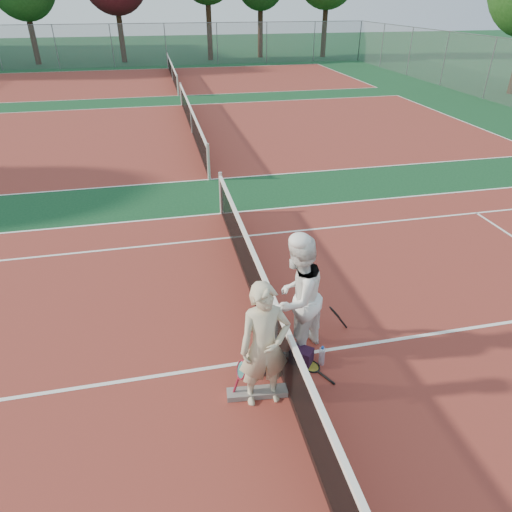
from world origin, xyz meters
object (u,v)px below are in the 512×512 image
Objects in this scene: racket_spare at (311,366)px; sports_bag_navy at (264,359)px; water_bottle at (322,356)px; player_a at (264,346)px; sports_bag_purple at (301,356)px; player_b at (297,297)px; racket_black_held at (334,320)px; net_main at (276,332)px; racket_red at (241,379)px.

sports_bag_navy is (-0.69, 0.17, 0.14)m from racket_spare.
sports_bag_navy is at bearing 171.22° from water_bottle.
player_a is 1.36m from water_bottle.
sports_bag_purple is (0.72, 0.57, -0.80)m from player_a.
player_b is at bearing 93.05° from sports_bag_purple.
racket_spare is 2.00× the size of water_bottle.
player_b is 6.14× the size of sports_bag_purple.
sports_bag_purple is at bearing 52.97° from player_b.
water_bottle is (-0.44, -0.68, -0.11)m from racket_black_held.
sports_bag_navy is 0.57m from sports_bag_purple.
net_main is at bearing 155.10° from sports_bag_purple.
water_bottle is at bearing -8.78° from sports_bag_navy.
player_b is at bearing 25.07° from racket_red.
sports_bag_navy is (-0.20, -0.14, -0.36)m from net_main.
player_b is 3.42× the size of racket_red.
sports_bag_purple is at bearing 13.85° from racket_spare.
net_main is 0.92m from player_a.
sports_bag_navy is at bearing 34.81° from racket_red.
sports_bag_navy and water_bottle have the same top height.
sports_bag_purple is (0.57, -0.03, -0.02)m from sports_bag_navy.
sports_bag_navy is 0.87m from water_bottle.
water_bottle is at bearing -105.58° from racket_spare.
racket_red is 1.80× the size of sports_bag_purple.
player_a is at bearing -115.36° from net_main.
net_main is at bearing 34.22° from sports_bag_navy.
net_main is 0.43m from sports_bag_navy.
player_b reaches higher than net_main.
racket_red is (-0.64, -0.60, -0.22)m from net_main.
player_b is at bearing -10.60° from racket_spare.
racket_black_held is at bearing 159.48° from player_b.
player_b is 0.92m from sports_bag_purple.
net_main is 18.91× the size of racket_red.
racket_red is 1.10m from sports_bag_purple.
player_b is 1.42m from racket_red.
racket_black_held is 1.34× the size of sports_bag_navy.
player_b reaches higher than water_bottle.
racket_red is (-0.29, 0.14, -0.65)m from player_a.
water_bottle is (0.17, 0.04, 0.14)m from racket_spare.
player_a is 1.22m from sports_bag_purple.
water_bottle is at bearing 86.40° from player_b.
sports_bag_purple is 1.08× the size of water_bottle.
player_a reaches higher than net_main.
sports_bag_navy reaches higher than sports_bag_purple.
net_main is 0.79m from water_bottle.
sports_bag_purple is (-0.73, -0.58, -0.12)m from racket_black_held.
racket_red reaches higher than racket_black_held.
water_bottle is (0.29, -0.10, 0.02)m from sports_bag_purple.
racket_red is at bearing 151.54° from player_a.
racket_spare is at bearing -168.24° from water_bottle.
racket_black_held is (1.10, 0.41, -0.25)m from net_main.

